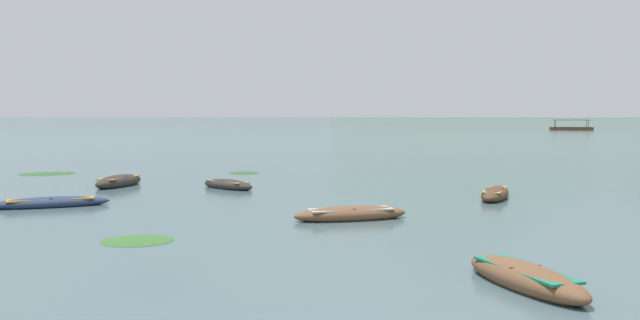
# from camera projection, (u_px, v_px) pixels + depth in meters

# --- Properties ---
(ground_plane) EXTENTS (6000.00, 6000.00, 0.00)m
(ground_plane) POSITION_uv_depth(u_px,v_px,m) (346.00, 116.00, 1503.68)
(ground_plane) COLOR #476066
(mountain_1) EXTENTS (1632.75, 1632.75, 595.31)m
(mountain_1) POSITION_uv_depth(u_px,v_px,m) (121.00, 5.00, 1815.91)
(mountain_1) COLOR slate
(mountain_1) RESTS_ON ground
(mountain_2) EXTENTS (2161.71, 2161.71, 491.74)m
(mountain_2) POSITION_uv_depth(u_px,v_px,m) (440.00, 41.00, 2222.57)
(mountain_2) COLOR #56665B
(mountain_2) RESTS_ON ground
(rowboat_0) EXTENTS (4.25, 2.69, 0.47)m
(rowboat_0) POSITION_uv_depth(u_px,v_px,m) (51.00, 203.00, 25.23)
(rowboat_0) COLOR navy
(rowboat_0) RESTS_ON ground
(rowboat_3) EXTENTS (3.18, 3.02, 0.54)m
(rowboat_3) POSITION_uv_depth(u_px,v_px,m) (228.00, 185.00, 31.56)
(rowboat_3) COLOR #2D2826
(rowboat_3) RESTS_ON ground
(rowboat_4) EXTENTS (1.91, 3.75, 0.69)m
(rowboat_4) POSITION_uv_depth(u_px,v_px,m) (119.00, 182.00, 32.53)
(rowboat_4) COLOR #2D2826
(rowboat_4) RESTS_ON ground
(rowboat_6) EXTENTS (2.22, 3.90, 0.60)m
(rowboat_6) POSITION_uv_depth(u_px,v_px,m) (495.00, 194.00, 27.74)
(rowboat_6) COLOR #4C3323
(rowboat_6) RESTS_ON ground
(rowboat_7) EXTENTS (4.03, 2.32, 0.55)m
(rowboat_7) POSITION_uv_depth(u_px,v_px,m) (351.00, 214.00, 22.19)
(rowboat_7) COLOR brown
(rowboat_7) RESTS_ON ground
(rowboat_8) EXTENTS (2.27, 3.78, 0.59)m
(rowboat_8) POSITION_uv_depth(u_px,v_px,m) (525.00, 278.00, 13.48)
(rowboat_8) COLOR brown
(rowboat_8) RESTS_ON ground
(ferry_0) EXTENTS (9.45, 4.65, 2.54)m
(ferry_0) POSITION_uv_depth(u_px,v_px,m) (571.00, 128.00, 151.06)
(ferry_0) COLOR brown
(ferry_0) RESTS_ON ground
(weed_patch_1) EXTENTS (2.24, 2.13, 0.14)m
(weed_patch_1) POSITION_uv_depth(u_px,v_px,m) (137.00, 241.00, 18.40)
(weed_patch_1) COLOR #38662D
(weed_patch_1) RESTS_ON ground
(weed_patch_2) EXTENTS (3.97, 3.61, 0.14)m
(weed_patch_2) POSITION_uv_depth(u_px,v_px,m) (47.00, 174.00, 39.26)
(weed_patch_2) COLOR #2D5628
(weed_patch_2) RESTS_ON ground
(weed_patch_3) EXTENTS (2.27, 2.34, 0.14)m
(weed_patch_3) POSITION_uv_depth(u_px,v_px,m) (244.00, 173.00, 39.79)
(weed_patch_3) COLOR #2D5628
(weed_patch_3) RESTS_ON ground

